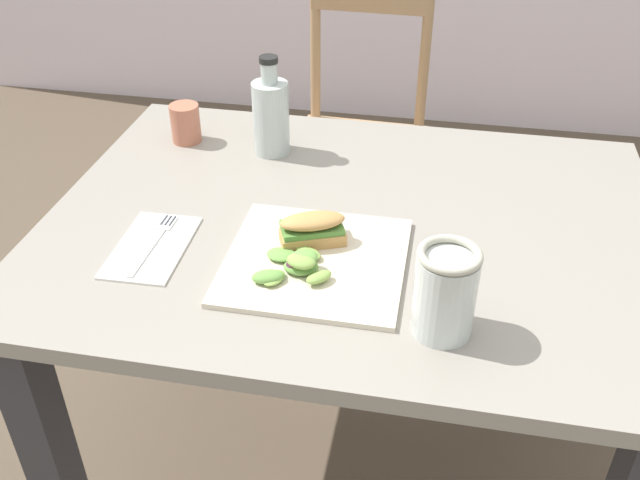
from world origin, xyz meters
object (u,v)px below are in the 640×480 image
object	(u,v)px
chair_wooden_far	(359,142)
dining_table	(349,279)
sandwich_half_front	(312,228)
cup_extra_side	(185,123)
fork_on_napkin	(155,240)
bottle_cold_brew	(271,120)
plate_lunch	(315,261)
mason_jar_iced_tea	(445,296)

from	to	relation	value
chair_wooden_far	dining_table	bearing A→B (deg)	-83.16
sandwich_half_front	cup_extra_side	xyz separation A→B (m)	(-0.35, 0.35, 0.00)
sandwich_half_front	fork_on_napkin	xyz separation A→B (m)	(-0.27, -0.04, -0.03)
chair_wooden_far	cup_extra_side	xyz separation A→B (m)	(-0.29, -0.64, 0.33)
chair_wooden_far	fork_on_napkin	xyz separation A→B (m)	(-0.21, -1.03, 0.30)
fork_on_napkin	bottle_cold_brew	xyz separation A→B (m)	(0.12, 0.37, 0.07)
bottle_cold_brew	cup_extra_side	xyz separation A→B (m)	(-0.20, 0.01, -0.03)
fork_on_napkin	dining_table	bearing A→B (deg)	23.01
plate_lunch	bottle_cold_brew	world-z (taller)	bottle_cold_brew
sandwich_half_front	fork_on_napkin	distance (m)	0.28
plate_lunch	dining_table	bearing A→B (deg)	75.67
dining_table	sandwich_half_front	distance (m)	0.21
dining_table	plate_lunch	size ratio (longest dim) A/B	3.77
dining_table	plate_lunch	distance (m)	0.21
chair_wooden_far	fork_on_napkin	size ratio (longest dim) A/B	4.70
dining_table	fork_on_napkin	distance (m)	0.38
fork_on_napkin	cup_extra_side	distance (m)	0.39
bottle_cold_brew	mason_jar_iced_tea	size ratio (longest dim) A/B	1.47
fork_on_napkin	mason_jar_iced_tea	xyz separation A→B (m)	(0.50, -0.13, 0.06)
chair_wooden_far	cup_extra_side	distance (m)	0.78
dining_table	mason_jar_iced_tea	xyz separation A→B (m)	(0.18, -0.27, 0.20)
dining_table	cup_extra_side	xyz separation A→B (m)	(-0.40, 0.25, 0.18)
plate_lunch	sandwich_half_front	size ratio (longest dim) A/B	2.42
plate_lunch	bottle_cold_brew	distance (m)	0.42
bottle_cold_brew	cup_extra_side	world-z (taller)	bottle_cold_brew
plate_lunch	cup_extra_side	distance (m)	0.54
sandwich_half_front	mason_jar_iced_tea	size ratio (longest dim) A/B	0.86
chair_wooden_far	sandwich_half_front	size ratio (longest dim) A/B	7.12
plate_lunch	mason_jar_iced_tea	bearing A→B (deg)	-30.63
chair_wooden_far	cup_extra_side	size ratio (longest dim) A/B	10.42
sandwich_half_front	cup_extra_side	distance (m)	0.49
plate_lunch	cup_extra_side	world-z (taller)	cup_extra_side
cup_extra_side	dining_table	bearing A→B (deg)	-31.56
bottle_cold_brew	mason_jar_iced_tea	distance (m)	0.63
fork_on_napkin	cup_extra_side	world-z (taller)	cup_extra_side
dining_table	sandwich_half_front	bearing A→B (deg)	-117.25
plate_lunch	mason_jar_iced_tea	world-z (taller)	mason_jar_iced_tea
cup_extra_side	bottle_cold_brew	bearing A→B (deg)	-3.98
dining_table	chair_wooden_far	size ratio (longest dim) A/B	1.28
dining_table	mason_jar_iced_tea	world-z (taller)	mason_jar_iced_tea
plate_lunch	mason_jar_iced_tea	xyz separation A→B (m)	(0.21, -0.13, 0.06)
sandwich_half_front	mason_jar_iced_tea	distance (m)	0.29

